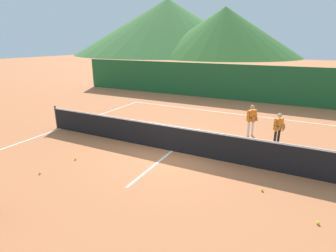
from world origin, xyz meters
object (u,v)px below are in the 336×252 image
tennis_net (172,138)px  tennis_ball_6 (75,159)px  tennis_ball_3 (40,173)px  tennis_ball_1 (262,190)px  student_1 (279,126)px  tennis_ball_7 (318,223)px  student_0 (252,118)px

tennis_net → tennis_ball_6: (-2.58, -2.17, -0.47)m
tennis_ball_3 → tennis_ball_6: size_ratio=1.00×
tennis_ball_6 → tennis_ball_1: bearing=7.9°
tennis_ball_1 → tennis_net: bearing=158.2°
tennis_net → tennis_ball_3: 4.42m
tennis_net → student_1: 4.11m
tennis_ball_1 → tennis_ball_3: size_ratio=1.00×
tennis_ball_1 → tennis_ball_7: (1.29, -0.85, 0.00)m
student_0 → tennis_ball_1: size_ratio=19.80×
student_1 → tennis_ball_7: 4.81m
tennis_net → student_0: size_ratio=8.85×
student_1 → tennis_ball_1: student_1 is taller
tennis_net → student_1: bearing=35.4°
tennis_net → tennis_ball_3: bearing=-129.4°
tennis_ball_3 → tennis_ball_7: (7.43, 1.20, 0.00)m
tennis_net → tennis_ball_6: size_ratio=175.28×
tennis_ball_7 → tennis_ball_1: bearing=146.5°
tennis_ball_1 → tennis_ball_7: bearing=-33.5°
tennis_net → tennis_ball_3: (-2.79, -3.40, -0.47)m
tennis_net → tennis_ball_7: bearing=-25.3°
tennis_ball_3 → tennis_ball_7: same height
student_0 → tennis_ball_7: student_0 is taller
student_0 → tennis_ball_1: bearing=-75.5°
student_1 → tennis_ball_3: 8.45m
tennis_net → tennis_ball_1: tennis_net is taller
tennis_ball_1 → tennis_ball_6: 6.00m
tennis_ball_6 → tennis_ball_7: (7.23, -0.02, 0.00)m
tennis_ball_3 → tennis_ball_6: 1.24m
tennis_ball_1 → tennis_ball_3: same height
tennis_net → tennis_ball_6: 3.41m
student_1 → tennis_ball_6: 7.50m
tennis_ball_3 → tennis_net: bearing=50.6°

